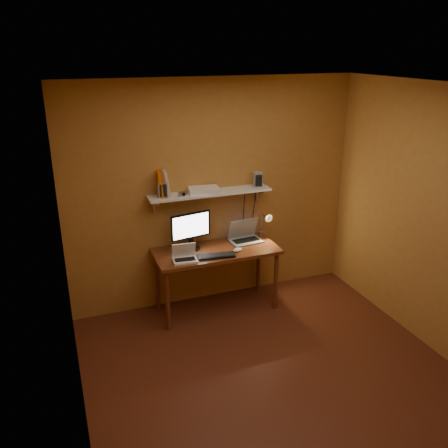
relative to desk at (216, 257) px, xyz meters
name	(u,v)px	position (x,y,z in m)	size (l,w,h in m)	color
room	(277,246)	(0.09, -1.28, 0.64)	(3.44, 3.24, 2.64)	#542215
desk	(216,257)	(0.00, 0.00, 0.00)	(1.40, 0.60, 0.75)	brown
wall_shelf	(210,193)	(0.00, 0.19, 0.69)	(1.40, 0.25, 0.21)	silver
monitor	(191,229)	(-0.25, 0.12, 0.33)	(0.47, 0.23, 0.43)	black
laptop	(244,235)	(0.40, 0.13, 0.15)	(0.38, 0.29, 0.26)	gray
netbook	(184,256)	(-0.41, -0.14, 0.14)	(0.27, 0.21, 0.19)	white
keyboard	(217,256)	(-0.06, -0.18, 0.10)	(0.40, 0.13, 0.02)	black
mouse	(238,250)	(0.21, -0.13, 0.11)	(0.11, 0.07, 0.04)	white
desk_lamp	(265,221)	(0.66, 0.13, 0.29)	(0.09, 0.23, 0.38)	silver
speaker_left	(162,189)	(-0.54, 0.18, 0.80)	(0.10, 0.10, 0.17)	gray
speaker_right	(258,180)	(0.58, 0.19, 0.80)	(0.10, 0.10, 0.17)	gray
books	(163,184)	(-0.52, 0.22, 0.85)	(0.16, 0.19, 0.27)	#DA5800
shelf_camera	(183,194)	(-0.33, 0.13, 0.74)	(0.11, 0.06, 0.06)	silver
router	(204,190)	(-0.08, 0.20, 0.74)	(0.33, 0.22, 0.06)	white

